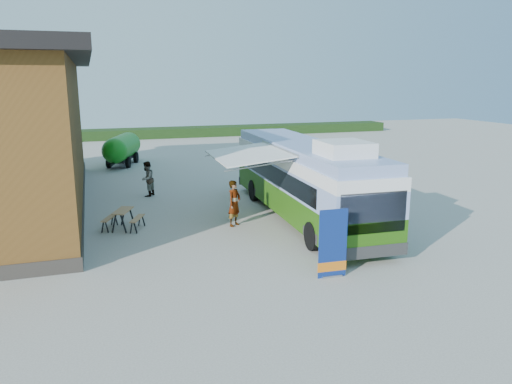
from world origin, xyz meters
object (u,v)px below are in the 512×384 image
object	(u,v)px
bus	(303,177)
picnic_table	(123,215)
person_b	(147,179)
person_a	(234,203)
banner	(333,250)
slurry_tanker	(122,148)

from	to	relation	value
bus	picnic_table	xyz separation A→B (m)	(-7.86, 0.72, -1.27)
bus	person_b	bearing A→B (deg)	135.73
person_a	person_b	distance (m)	7.40
person_a	bus	bearing A→B (deg)	-36.09
bus	person_a	xyz separation A→B (m)	(-3.28, -0.21, -0.91)
banner	slurry_tanker	size ratio (longest dim) A/B	0.39
person_a	person_b	world-z (taller)	person_a
bus	slurry_tanker	xyz separation A→B (m)	(-6.80, 17.29, -0.63)
person_b	slurry_tanker	xyz separation A→B (m)	(-0.60, 10.70, 0.32)
banner	person_b	distance (m)	13.98
banner	person_a	xyz separation A→B (m)	(-1.37, 6.50, 0.07)
bus	picnic_table	bearing A→B (deg)	177.22
picnic_table	person_b	bearing A→B (deg)	97.13
bus	picnic_table	size ratio (longest dim) A/B	6.98
banner	picnic_table	xyz separation A→B (m)	(-5.95, 7.43, -0.29)
person_a	slurry_tanker	world-z (taller)	slurry_tanker
bus	person_b	distance (m)	9.10
picnic_table	person_a	world-z (taller)	person_a
person_b	slurry_tanker	size ratio (longest dim) A/B	0.33
picnic_table	slurry_tanker	size ratio (longest dim) A/B	0.33
bus	person_a	distance (m)	3.41
banner	person_b	world-z (taller)	banner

